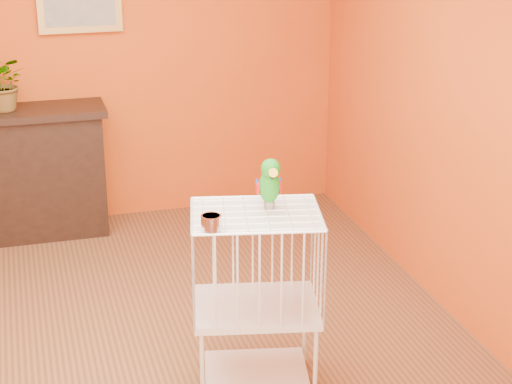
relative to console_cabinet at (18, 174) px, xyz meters
name	(u,v)px	position (x,y,z in m)	size (l,w,h in m)	color
ground	(135,357)	(0.56, -2.02, -0.50)	(4.50, 4.50, 0.00)	brown
room_shell	(120,88)	(0.56, -2.02, 1.09)	(4.50, 4.50, 4.50)	#CD4D13
console_cabinet	(18,174)	(0.00, 0.00, 0.00)	(1.34, 0.48, 0.99)	black
potted_plant	(5,88)	(-0.03, 0.05, 0.65)	(0.36, 0.40, 0.32)	#26722D
birdcage	(256,298)	(1.15, -2.47, 0.02)	(0.74, 0.62, 1.00)	silver
feed_cup	(211,222)	(0.88, -2.62, 0.54)	(0.10, 0.10, 0.07)	silver
parrot	(269,183)	(1.23, -2.43, 0.64)	(0.14, 0.25, 0.28)	#59544C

